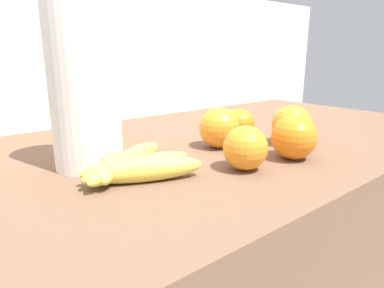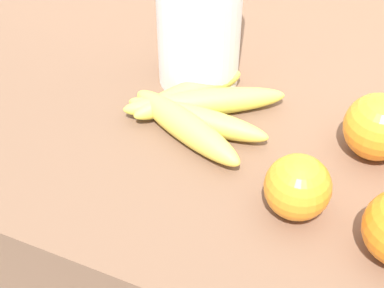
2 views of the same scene
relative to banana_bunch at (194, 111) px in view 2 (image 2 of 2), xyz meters
name	(u,v)px [view 2 (image 2 of 2)]	position (x,y,z in m)	size (l,w,h in m)	color
wall_back	(363,110)	(0.19, 0.45, -0.29)	(1.85, 0.06, 1.30)	silver
banana_bunch	(194,111)	(0.00, 0.00, 0.00)	(0.20, 0.19, 0.04)	#E7CC4C
orange_back_right	(378,127)	(0.22, 0.03, 0.02)	(0.08, 0.08, 0.08)	orange
orange_far_right	(298,187)	(0.16, -0.09, 0.02)	(0.07, 0.07, 0.07)	orange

